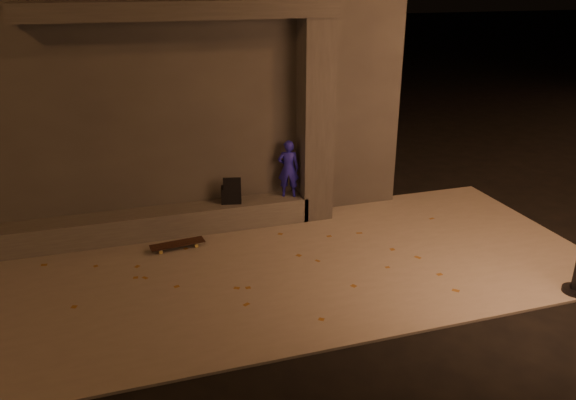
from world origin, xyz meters
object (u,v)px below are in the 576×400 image
object	(u,v)px
column	(315,122)
backpack	(231,193)
skateboarder	(288,169)
skateboard	(177,244)

from	to	relation	value
column	backpack	bearing A→B (deg)	180.00
skateboarder	skateboard	xyz separation A→B (m)	(-2.15, -0.65, -0.90)
skateboarder	skateboard	bearing A→B (deg)	35.92
column	skateboarder	world-z (taller)	column
backpack	skateboard	world-z (taller)	backpack
skateboarder	backpack	world-z (taller)	skateboarder
skateboard	column	bearing A→B (deg)	7.36
column	backpack	distance (m)	1.96
skateboarder	column	bearing A→B (deg)	-160.94
skateboard	skateboarder	bearing A→B (deg)	10.41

